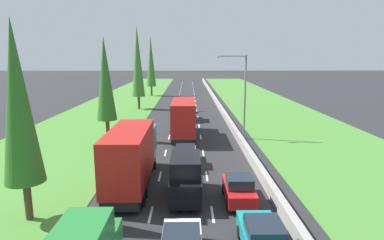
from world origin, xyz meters
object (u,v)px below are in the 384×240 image
teal_sedan_right_lane (263,239)px  black_hatchback_centre_lane (185,107)px  black_van_centre_lane (186,177)px  poplar_tree_fourth (151,62)px  green_van_centre_lane (185,110)px  orange_sedan_centre_lane (186,155)px  red_box_truck_left_lane (132,156)px  red_hatchback_right_lane (239,189)px  street_light_mast (242,91)px  poplar_tree_nearest (18,103)px  poplar_tree_third (138,62)px  red_box_truck_centre_lane (184,118)px  poplar_tree_second (105,79)px

teal_sedan_right_lane → black_hatchback_centre_lane: black_hatchback_centre_lane is taller
black_van_centre_lane → poplar_tree_fourth: bearing=98.5°
green_van_centre_lane → black_hatchback_centre_lane: green_van_centre_lane is taller
teal_sedan_right_lane → orange_sedan_centre_lane: (-3.57, 12.49, 0.00)m
red_box_truck_left_lane → red_hatchback_right_lane: (6.90, -2.57, -1.35)m
poplar_tree_fourth → street_light_mast: poplar_tree_fourth is taller
poplar_tree_nearest → red_box_truck_left_lane: bearing=43.7°
black_van_centre_lane → green_van_centre_lane: same height
poplar_tree_nearest → poplar_tree_third: (0.26, 38.39, 1.55)m
red_box_truck_centre_lane → orange_sedan_centre_lane: bearing=-88.3°
red_box_truck_left_lane → poplar_tree_second: (-4.79, 12.76, 4.29)m
orange_sedan_centre_lane → black_hatchback_centre_lane: black_hatchback_centre_lane is taller
teal_sedan_right_lane → poplar_tree_second: poplar_tree_second is taller
red_box_truck_left_lane → orange_sedan_centre_lane: size_ratio=2.09×
green_van_centre_lane → black_hatchback_centre_lane: bearing=91.8°
black_hatchback_centre_lane → poplar_tree_fourth: 24.72m
teal_sedan_right_lane → poplar_tree_third: poplar_tree_third is taller
street_light_mast → poplar_tree_second: bearing=-178.5°
poplar_tree_second → street_light_mast: 14.34m
black_van_centre_lane → black_hatchback_centre_lane: black_van_centre_lane is taller
red_hatchback_right_lane → black_hatchback_centre_lane: bearing=96.4°
teal_sedan_right_lane → red_hatchback_right_lane: size_ratio=1.15×
green_van_centre_lane → poplar_tree_third: bearing=129.2°
red_hatchback_right_lane → poplar_tree_fourth: (-11.47, 55.40, 6.87)m
poplar_tree_nearest → street_light_mast: size_ratio=1.20×
red_box_truck_left_lane → orange_sedan_centre_lane: bearing=51.0°
red_box_truck_centre_lane → poplar_tree_second: bearing=-172.9°
orange_sedan_centre_lane → poplar_tree_third: 31.27m
red_box_truck_left_lane → poplar_tree_second: bearing=110.6°
red_box_truck_centre_lane → poplar_tree_second: (-8.09, -1.01, 4.29)m
red_box_truck_centre_lane → black_van_centre_lane: bearing=-88.7°
black_van_centre_lane → black_hatchback_centre_lane: size_ratio=1.26×
red_hatchback_right_lane → poplar_tree_fourth: bearing=101.7°
red_box_truck_left_lane → poplar_tree_nearest: (-4.88, -4.65, 4.25)m
poplar_tree_second → poplar_tree_fourth: poplar_tree_fourth is taller
green_van_centre_lane → poplar_tree_second: size_ratio=0.45×
poplar_tree_second → orange_sedan_centre_lane: bearing=-44.8°
poplar_tree_fourth → red_box_truck_centre_lane: bearing=-78.6°
poplar_tree_second → poplar_tree_fourth: 40.10m
black_van_centre_lane → black_hatchback_centre_lane: bearing=90.8°
poplar_tree_nearest → red_box_truck_centre_lane: bearing=66.1°
red_box_truck_centre_lane → poplar_tree_nearest: 20.60m
green_van_centre_lane → street_light_mast: bearing=-60.5°
red_box_truck_left_lane → street_light_mast: 16.49m
street_light_mast → poplar_tree_fourth: bearing=109.5°
poplar_tree_nearest → orange_sedan_centre_lane: bearing=47.0°
teal_sedan_right_lane → poplar_tree_nearest: 13.71m
black_van_centre_lane → teal_sedan_right_lane: bearing=-59.9°
red_box_truck_left_lane → green_van_centre_lane: red_box_truck_left_lane is taller
black_van_centre_lane → red_hatchback_right_lane: size_ratio=1.26×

